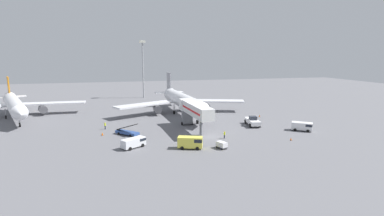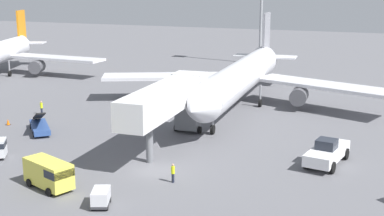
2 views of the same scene
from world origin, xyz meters
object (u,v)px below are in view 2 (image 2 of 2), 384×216
(pushback_tug, at_px, (327,152))
(service_van_far_center, at_px, (49,173))
(ground_crew_worker_midground, at_px, (41,107))
(airplane_at_gate, at_px, (243,76))
(jet_bridge, at_px, (169,100))
(ground_crew_worker_foreground, at_px, (173,173))
(belt_loader_truck, at_px, (40,126))
(safety_cone_bravo, at_px, (8,122))
(baggage_cart_rear_left, at_px, (101,197))

(pushback_tug, xyz_separation_m, service_van_far_center, (-20.45, -14.78, 0.19))
(pushback_tug, distance_m, ground_crew_worker_midground, 37.49)
(airplane_at_gate, relative_size, jet_bridge, 2.46)
(jet_bridge, distance_m, ground_crew_worker_foreground, 10.99)
(belt_loader_truck, relative_size, ground_crew_worker_midground, 3.08)
(pushback_tug, relative_size, belt_loader_truck, 1.31)
(belt_loader_truck, distance_m, safety_cone_bravo, 5.65)
(pushback_tug, xyz_separation_m, safety_cone_bravo, (-37.58, -0.14, -0.79))
(jet_bridge, xyz_separation_m, belt_loader_truck, (-16.06, -0.63, -4.29))
(belt_loader_truck, height_order, safety_cone_bravo, belt_loader_truck)
(baggage_cart_rear_left, bearing_deg, ground_crew_worker_midground, 135.72)
(pushback_tug, xyz_separation_m, baggage_cart_rear_left, (-14.62, -16.30, -0.39))
(pushback_tug, height_order, belt_loader_truck, belt_loader_truck)
(jet_bridge, bearing_deg, airplane_at_gate, 85.20)
(pushback_tug, relative_size, service_van_far_center, 1.41)
(service_van_far_center, distance_m, baggage_cart_rear_left, 6.06)
(belt_loader_truck, height_order, ground_crew_worker_foreground, belt_loader_truck)
(pushback_tug, bearing_deg, ground_crew_worker_midground, 171.41)
(jet_bridge, bearing_deg, ground_crew_worker_midground, 163.65)
(airplane_at_gate, distance_m, jet_bridge, 20.53)
(ground_crew_worker_midground, bearing_deg, safety_cone_bravo, -95.11)
(ground_crew_worker_foreground, distance_m, safety_cone_bravo, 27.77)
(jet_bridge, distance_m, baggage_cart_rear_left, 16.34)
(pushback_tug, bearing_deg, airplane_at_gate, 125.69)
(jet_bridge, height_order, service_van_far_center, jet_bridge)
(jet_bridge, xyz_separation_m, ground_crew_worker_foreground, (4.47, -9.15, -4.13))
(ground_crew_worker_foreground, bearing_deg, ground_crew_worker_midground, 149.02)
(belt_loader_truck, bearing_deg, ground_crew_worker_midground, 126.36)
(baggage_cart_rear_left, height_order, ground_crew_worker_foreground, ground_crew_worker_foreground)
(jet_bridge, relative_size, safety_cone_bravo, 24.08)
(jet_bridge, relative_size, service_van_far_center, 3.44)
(belt_loader_truck, bearing_deg, service_van_far_center, -49.48)
(jet_bridge, xyz_separation_m, service_van_far_center, (-4.47, -14.20, -3.69))
(pushback_tug, bearing_deg, baggage_cart_rear_left, -131.89)
(jet_bridge, height_order, ground_crew_worker_foreground, jet_bridge)
(service_van_far_center, distance_m, safety_cone_bravo, 22.55)
(jet_bridge, distance_m, belt_loader_truck, 16.64)
(belt_loader_truck, height_order, baggage_cart_rear_left, belt_loader_truck)
(airplane_at_gate, xyz_separation_m, belt_loader_truck, (-17.78, -21.08, -3.51))
(service_van_far_center, distance_m, ground_crew_worker_midground, 26.30)
(ground_crew_worker_midground, bearing_deg, service_van_far_center, -50.82)
(baggage_cart_rear_left, xyz_separation_m, safety_cone_bravo, (-22.96, 16.16, -0.40))
(jet_bridge, relative_size, belt_loader_truck, 3.18)
(jet_bridge, bearing_deg, baggage_cart_rear_left, -85.02)
(service_van_far_center, xyz_separation_m, baggage_cart_rear_left, (5.84, -1.51, -0.58))
(jet_bridge, bearing_deg, belt_loader_truck, -177.74)
(airplane_at_gate, distance_m, service_van_far_center, 35.31)
(airplane_at_gate, bearing_deg, ground_crew_worker_midground, -147.97)
(service_van_far_center, bearing_deg, airplane_at_gate, 79.88)
(baggage_cart_rear_left, distance_m, ground_crew_worker_foreground, 7.26)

